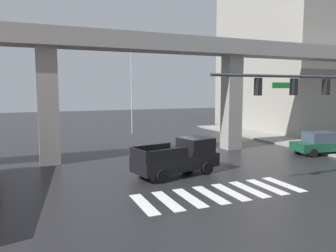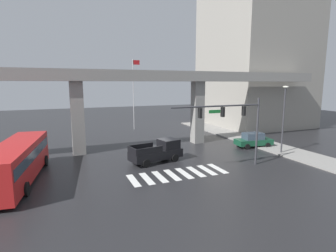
{
  "view_description": "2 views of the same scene",
  "coord_description": "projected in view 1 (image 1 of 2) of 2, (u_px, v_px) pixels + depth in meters",
  "views": [
    {
      "loc": [
        -8.16,
        -18.17,
        4.93
      ],
      "look_at": [
        -0.07,
        1.07,
        2.6
      ],
      "focal_mm": 34.74,
      "sensor_mm": 36.0,
      "label": 1
    },
    {
      "loc": [
        -8.78,
        -24.33,
        7.5
      ],
      "look_at": [
        1.2,
        -0.06,
        3.22
      ],
      "focal_mm": 28.11,
      "sensor_mm": 36.0,
      "label": 2
    }
  ],
  "objects": [
    {
      "name": "flagpole",
      "position": [
        132.0,
        76.0,
        36.28
      ],
      "size": [
        1.16,
        0.12,
        11.27
      ],
      "color": "silver",
      "rests_on": "ground"
    },
    {
      "name": "crosswalk_stripes",
      "position": [
        220.0,
        193.0,
        15.53
      ],
      "size": [
        8.25,
        2.8,
        0.01
      ],
      "color": "silver",
      "rests_on": "ground"
    },
    {
      "name": "pickup_truck",
      "position": [
        180.0,
        158.0,
        18.96
      ],
      "size": [
        5.38,
        2.91,
        2.08
      ],
      "color": "black",
      "rests_on": "ground"
    },
    {
      "name": "traffic_signal_mast",
      "position": [
        310.0,
        97.0,
        16.75
      ],
      "size": [
        8.69,
        0.32,
        6.2
      ],
      "color": "#38383D",
      "rests_on": "ground"
    },
    {
      "name": "ground_plane",
      "position": [
        176.0,
        169.0,
        20.33
      ],
      "size": [
        120.0,
        120.0,
        0.0
      ],
      "primitive_type": "plane",
      "color": "#232326"
    },
    {
      "name": "elevated_overpass",
      "position": [
        150.0,
        53.0,
        23.77
      ],
      "size": [
        50.48,
        2.21,
        8.93
      ],
      "color": "gray",
      "rests_on": "ground"
    },
    {
      "name": "sedan_dark_green",
      "position": [
        320.0,
        143.0,
        24.91
      ],
      "size": [
        4.51,
        2.41,
        1.72
      ],
      "color": "#14472D",
      "rests_on": "ground"
    },
    {
      "name": "sidewalk_east",
      "position": [
        318.0,
        147.0,
        27.62
      ],
      "size": [
        4.0,
        36.0,
        0.15
      ],
      "primitive_type": "cube",
      "color": "gray",
      "rests_on": "ground"
    }
  ]
}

